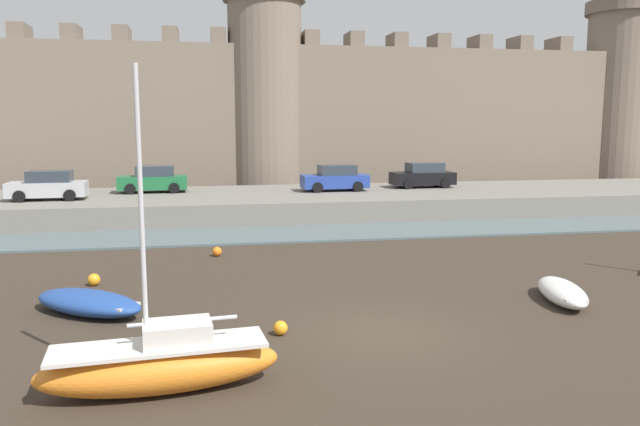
% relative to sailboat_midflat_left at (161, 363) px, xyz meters
% --- Properties ---
extents(ground_plane, '(160.00, 160.00, 0.00)m').
position_rel_sailboat_midflat_left_xyz_m(ground_plane, '(5.50, 2.71, -0.61)').
color(ground_plane, '#382D23').
extents(water_channel, '(80.00, 4.50, 0.10)m').
position_rel_sailboat_midflat_left_xyz_m(water_channel, '(5.50, 17.49, -0.56)').
color(water_channel, slate).
rests_on(water_channel, ground).
extents(quay_road, '(71.05, 10.00, 1.27)m').
position_rel_sailboat_midflat_left_xyz_m(quay_road, '(5.50, 24.74, 0.02)').
color(quay_road, slate).
rests_on(quay_road, ground).
extents(castle, '(65.12, 6.08, 18.25)m').
position_rel_sailboat_midflat_left_xyz_m(castle, '(5.49, 34.89, 5.95)').
color(castle, '#7A6B5B').
rests_on(castle, ground).
extents(sailboat_midflat_left, '(5.03, 1.86, 6.64)m').
position_rel_sailboat_midflat_left_xyz_m(sailboat_midflat_left, '(0.00, 0.00, 0.00)').
color(sailboat_midflat_left, orange).
rests_on(sailboat_midflat_left, ground).
extents(rowboat_near_channel_left, '(1.86, 3.27, 0.64)m').
position_rel_sailboat_midflat_left_xyz_m(rowboat_near_channel_left, '(11.74, 4.44, -0.27)').
color(rowboat_near_channel_left, silver).
rests_on(rowboat_near_channel_left, ground).
extents(rowboat_midflat_centre, '(3.90, 3.43, 0.68)m').
position_rel_sailboat_midflat_left_xyz_m(rowboat_midflat_centre, '(-2.45, 5.79, -0.25)').
color(rowboat_midflat_centre, '#234793').
rests_on(rowboat_midflat_centre, ground).
extents(mooring_buoy_near_channel, '(0.40, 0.40, 0.40)m').
position_rel_sailboat_midflat_left_xyz_m(mooring_buoy_near_channel, '(1.35, 13.08, -0.41)').
color(mooring_buoy_near_channel, orange).
rests_on(mooring_buoy_near_channel, ground).
extents(mooring_buoy_off_centre, '(0.38, 0.38, 0.38)m').
position_rel_sailboat_midflat_left_xyz_m(mooring_buoy_off_centre, '(2.81, 3.00, -0.42)').
color(mooring_buoy_off_centre, orange).
rests_on(mooring_buoy_off_centre, ground).
extents(mooring_buoy_near_shore, '(0.42, 0.42, 0.42)m').
position_rel_sailboat_midflat_left_xyz_m(mooring_buoy_near_shore, '(-2.86, 9.07, -0.40)').
color(mooring_buoy_near_shore, orange).
rests_on(mooring_buoy_near_shore, ground).
extents(car_quay_east, '(4.16, 1.99, 1.62)m').
position_rel_sailboat_midflat_left_xyz_m(car_quay_east, '(14.97, 26.29, 1.43)').
color(car_quay_east, black).
rests_on(car_quay_east, quay_road).
extents(car_quay_centre_east, '(4.16, 1.99, 1.62)m').
position_rel_sailboat_midflat_left_xyz_m(car_quay_centre_east, '(-7.59, 23.62, 1.43)').
color(car_quay_centre_east, '#B2B5B7').
rests_on(car_quay_centre_east, quay_road).
extents(car_quay_centre_west, '(4.16, 1.99, 1.62)m').
position_rel_sailboat_midflat_left_xyz_m(car_quay_centre_west, '(8.89, 25.30, 1.43)').
color(car_quay_centre_west, '#263F99').
rests_on(car_quay_centre_west, quay_road).
extents(car_quay_west, '(4.16, 1.99, 1.62)m').
position_rel_sailboat_midflat_left_xyz_m(car_quay_west, '(-2.20, 26.45, 1.43)').
color(car_quay_west, '#1E6638').
rests_on(car_quay_west, quay_road).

